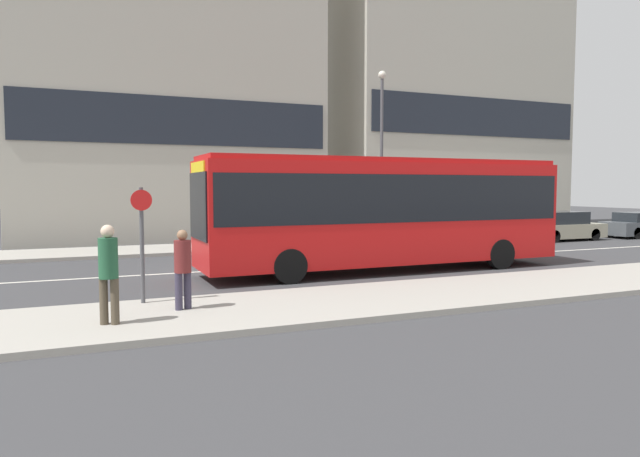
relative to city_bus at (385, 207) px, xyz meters
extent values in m
plane|color=#3A3A3D|center=(-4.68, 2.01, -2.00)|extent=(120.00, 120.00, 0.00)
cube|color=#A39E93|center=(-4.68, -4.24, -1.93)|extent=(44.00, 3.50, 0.13)
cube|color=#A39E93|center=(-4.68, 8.26, -1.93)|extent=(44.00, 3.50, 0.13)
cube|color=silver|center=(-4.68, 2.01, -2.00)|extent=(41.80, 0.16, 0.01)
cube|color=#B7B2A3|center=(-4.31, 14.90, 8.32)|extent=(14.92, 6.77, 20.64)
cube|color=#1E232D|center=(-4.31, 11.48, 3.68)|extent=(14.32, 0.08, 2.20)
cube|color=#B7B2A3|center=(12.71, 14.08, 10.17)|extent=(14.63, 5.12, 24.33)
cube|color=#1E232D|center=(12.71, 11.48, 4.69)|extent=(14.05, 0.08, 2.20)
cube|color=red|center=(0.01, 0.00, -0.17)|extent=(11.56, 2.45, 3.03)
cube|color=black|center=(0.01, 0.00, 0.28)|extent=(11.33, 2.48, 1.40)
cube|color=red|center=(0.01, 0.00, 1.42)|extent=(11.39, 2.25, 0.14)
cube|color=black|center=(-5.79, 0.00, 0.10)|extent=(0.05, 2.16, 1.82)
cube|color=yellow|center=(-5.79, 0.00, 1.14)|extent=(0.04, 1.72, 0.32)
cylinder|color=black|center=(-3.57, -1.11, -1.52)|extent=(0.96, 0.28, 0.96)
cylinder|color=black|center=(-3.57, 1.11, -1.52)|extent=(0.96, 0.28, 0.96)
cylinder|color=black|center=(3.59, -1.11, -1.52)|extent=(0.96, 0.28, 0.96)
cylinder|color=black|center=(3.59, 1.11, -1.52)|extent=(0.96, 0.28, 0.96)
cube|color=#4C5156|center=(7.86, 5.32, -1.51)|extent=(4.58, 1.86, 0.68)
cube|color=#21262B|center=(7.73, 5.32, -0.90)|extent=(2.52, 1.64, 0.54)
cylinder|color=black|center=(9.28, 4.48, -1.70)|extent=(0.60, 0.18, 0.60)
cylinder|color=black|center=(9.28, 6.16, -1.70)|extent=(0.60, 0.18, 0.60)
cylinder|color=black|center=(6.44, 4.48, -1.70)|extent=(0.60, 0.18, 0.60)
cylinder|color=black|center=(6.44, 6.16, -1.70)|extent=(0.60, 0.18, 0.60)
cube|color=#A39E84|center=(13.17, 5.58, -1.51)|extent=(4.19, 1.78, 0.68)
cube|color=#21262B|center=(13.05, 5.58, -0.87)|extent=(2.30, 1.56, 0.60)
cylinder|color=black|center=(14.47, 4.78, -1.70)|extent=(0.60, 0.18, 0.60)
cylinder|color=black|center=(14.47, 6.38, -1.70)|extent=(0.60, 0.18, 0.60)
cylinder|color=black|center=(11.87, 4.78, -1.70)|extent=(0.60, 0.18, 0.60)
cylinder|color=black|center=(11.87, 6.38, -1.70)|extent=(0.60, 0.18, 0.60)
cylinder|color=black|center=(17.14, 4.57, -1.70)|extent=(0.60, 0.18, 0.60)
cylinder|color=black|center=(17.14, 6.09, -1.70)|extent=(0.60, 0.18, 0.60)
cylinder|color=#4C4233|center=(-8.42, -4.62, -1.45)|extent=(0.15, 0.15, 0.84)
cylinder|color=#4C4233|center=(-8.24, -4.70, -1.45)|extent=(0.15, 0.15, 0.84)
cylinder|color=#235638|center=(-8.33, -4.66, -0.66)|extent=(0.34, 0.34, 0.73)
sphere|color=beige|center=(-8.33, -4.66, -0.18)|extent=(0.24, 0.24, 0.24)
cylinder|color=#383347|center=(-6.79, -3.85, -1.49)|extent=(0.15, 0.15, 0.75)
cylinder|color=#383347|center=(-6.98, -3.92, -1.49)|extent=(0.15, 0.15, 0.75)
cylinder|color=maroon|center=(-6.88, -3.89, -0.79)|extent=(0.34, 0.34, 0.66)
sphere|color=#936B4C|center=(-6.88, -3.89, -0.35)|extent=(0.21, 0.21, 0.21)
cylinder|color=#4C4C51|center=(-7.56, -2.88, -0.63)|extent=(0.09, 0.09, 2.48)
cylinder|color=red|center=(-7.56, -2.94, 0.34)|extent=(0.44, 0.03, 0.44)
cylinder|color=#4C4C51|center=(3.84, 7.11, 1.81)|extent=(0.14, 0.14, 7.36)
sphere|color=silver|center=(3.84, 7.11, 5.60)|extent=(0.36, 0.36, 0.36)
camera|label=1|loc=(-8.82, -15.50, 0.60)|focal=32.00mm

